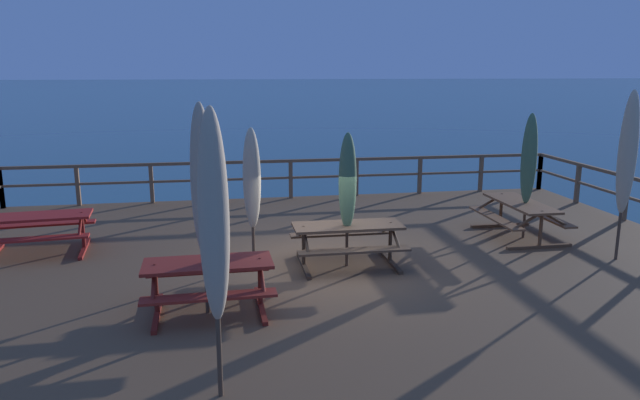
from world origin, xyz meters
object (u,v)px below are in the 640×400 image
object	(u,v)px
picnic_table_mid_right	(208,275)
patio_umbrella_tall_back_right	(348,182)
patio_umbrella_tall_mid_right	(202,182)
patio_umbrella_tall_mid_left	(214,218)
picnic_table_back_right	(348,235)
picnic_table_front_left	(520,211)
picnic_table_front_right	(37,225)
patio_umbrella_short_front	(627,154)
patio_umbrella_tall_front	(529,160)
patio_umbrella_tall_back_left	(252,179)

from	to	relation	value
picnic_table_mid_right	patio_umbrella_tall_back_right	size ratio (longest dim) A/B	0.78
patio_umbrella_tall_mid_right	patio_umbrella_tall_mid_left	size ratio (longest dim) A/B	0.98
picnic_table_back_right	patio_umbrella_tall_mid_right	distance (m)	3.39
picnic_table_front_left	patio_umbrella_tall_mid_right	world-z (taller)	patio_umbrella_tall_mid_right
patio_umbrella_tall_back_right	patio_umbrella_tall_mid_right	bearing A→B (deg)	-144.68
patio_umbrella_tall_mid_right	picnic_table_front_right	bearing A→B (deg)	133.22
picnic_table_front_left	patio_umbrella_tall_back_right	xyz separation A→B (m)	(-4.06, -1.26, 0.99)
picnic_table_back_right	patio_umbrella_tall_mid_left	world-z (taller)	patio_umbrella_tall_mid_left
picnic_table_back_right	patio_umbrella_short_front	bearing A→B (deg)	-6.02
picnic_table_front_left	patio_umbrella_short_front	size ratio (longest dim) A/B	0.65
patio_umbrella_tall_back_right	patio_umbrella_short_front	bearing A→B (deg)	-5.46
patio_umbrella_tall_mid_right	patio_umbrella_tall_front	world-z (taller)	patio_umbrella_tall_mid_right
patio_umbrella_tall_back_left	patio_umbrella_tall_front	bearing A→B (deg)	8.59
picnic_table_front_right	patio_umbrella_short_front	size ratio (longest dim) A/B	0.67
patio_umbrella_tall_front	patio_umbrella_short_front	xyz separation A→B (m)	(0.99, -1.67, 0.33)
picnic_table_front_right	patio_umbrella_tall_front	distance (m)	9.98
patio_umbrella_tall_mid_left	patio_umbrella_short_front	size ratio (longest dim) A/B	1.00
patio_umbrella_tall_mid_left	patio_umbrella_short_front	world-z (taller)	patio_umbrella_short_front
patio_umbrella_tall_front	patio_umbrella_tall_mid_left	xyz separation A→B (m)	(-6.42, -5.26, 0.33)
picnic_table_mid_right	patio_umbrella_tall_mid_left	bearing A→B (deg)	-86.42
picnic_table_front_left	picnic_table_front_right	distance (m)	9.84
picnic_table_mid_right	patio_umbrella_tall_mid_left	distance (m)	2.80
picnic_table_front_right	picnic_table_back_right	world-z (taller)	same
patio_umbrella_tall_mid_left	picnic_table_front_right	bearing A→B (deg)	120.82
patio_umbrella_tall_back_right	patio_umbrella_tall_front	bearing A→B (deg)	16.03
patio_umbrella_tall_front	patio_umbrella_tall_back_right	distance (m)	4.29
patio_umbrella_tall_back_left	patio_umbrella_tall_mid_left	size ratio (longest dim) A/B	0.80
picnic_table_front_right	patio_umbrella_tall_back_left	world-z (taller)	patio_umbrella_tall_back_left
patio_umbrella_tall_mid_right	patio_umbrella_short_front	bearing A→B (deg)	9.48
picnic_table_back_right	patio_umbrella_tall_back_left	xyz separation A→B (m)	(-1.70, 0.26, 1.05)
patio_umbrella_tall_front	picnic_table_front_right	bearing A→B (deg)	176.72
picnic_table_front_right	patio_umbrella_tall_back_right	distance (m)	6.12
patio_umbrella_tall_mid_right	patio_umbrella_tall_back_left	bearing A→B (deg)	68.76
picnic_table_back_right	patio_umbrella_tall_front	bearing A→B (deg)	15.49
picnic_table_front_right	picnic_table_mid_right	bearing A→B (deg)	-45.96
patio_umbrella_tall_back_left	patio_umbrella_tall_back_right	size ratio (longest dim) A/B	1.03
patio_umbrella_tall_mid_right	patio_umbrella_tall_back_left	distance (m)	2.24
patio_umbrella_tall_back_right	patio_umbrella_tall_mid_left	bearing A→B (deg)	-119.41
patio_umbrella_tall_mid_right	patio_umbrella_tall_back_right	bearing A→B (deg)	35.32
patio_umbrella_short_front	picnic_table_front_right	bearing A→B (deg)	168.38
patio_umbrella_tall_front	patio_umbrella_tall_mid_left	distance (m)	8.31
patio_umbrella_tall_front	patio_umbrella_short_front	distance (m)	1.97
picnic_table_back_right	patio_umbrella_tall_back_left	size ratio (longest dim) A/B	0.78
patio_umbrella_tall_mid_right	picnic_table_front_left	bearing A→B (deg)	24.79
picnic_table_front_left	patio_umbrella_short_front	bearing A→B (deg)	-58.88
patio_umbrella_tall_front	patio_umbrella_tall_back_left	bearing A→B (deg)	-171.41
patio_umbrella_tall_mid_left	patio_umbrella_tall_back_left	bearing A→B (deg)	81.92
picnic_table_back_right	patio_umbrella_tall_mid_left	distance (m)	4.95
patio_umbrella_tall_mid_right	picnic_table_back_right	bearing A→B (deg)	35.81
picnic_table_front_right	patio_umbrella_tall_back_left	bearing A→B (deg)	-19.38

